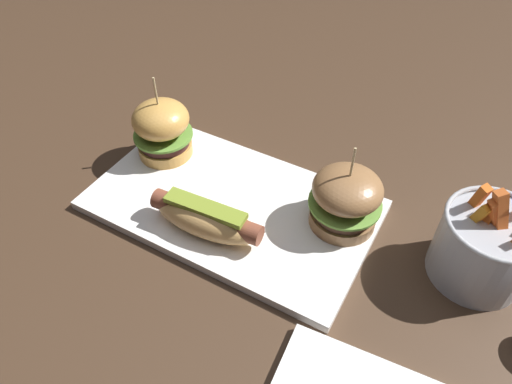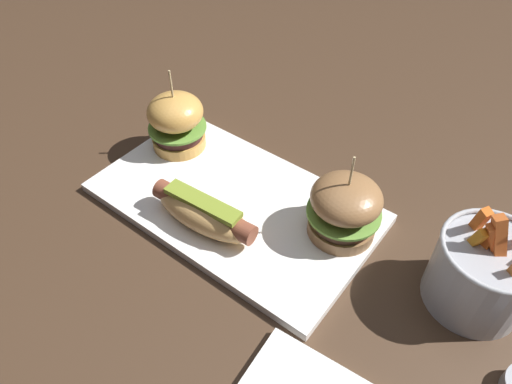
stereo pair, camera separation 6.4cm
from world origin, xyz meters
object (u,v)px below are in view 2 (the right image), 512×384
at_px(slider_left, 177,121).
at_px(platter_main, 234,202).
at_px(fries_bucket, 483,272).
at_px(slider_right, 345,208).
at_px(hot_dog, 205,214).

bearing_deg(slider_left, platter_main, -15.68).
height_order(slider_left, fries_bucket, slider_left).
height_order(slider_left, slider_right, slider_left).
distance_m(platter_main, hot_dog, 0.07).
bearing_deg(platter_main, fries_bucket, 9.87).
height_order(platter_main, slider_left, slider_left).
bearing_deg(hot_dog, slider_left, 145.61).
xyz_separation_m(platter_main, hot_dog, (0.00, -0.06, 0.03)).
bearing_deg(fries_bucket, platter_main, -170.13).
relative_size(platter_main, fries_bucket, 2.85).
bearing_deg(slider_right, platter_main, -164.39).
distance_m(hot_dog, slider_right, 0.19).
distance_m(slider_right, fries_bucket, 0.18).
relative_size(slider_right, fries_bucket, 0.92).
xyz_separation_m(platter_main, slider_right, (0.16, 0.04, 0.05)).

